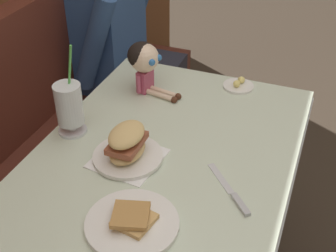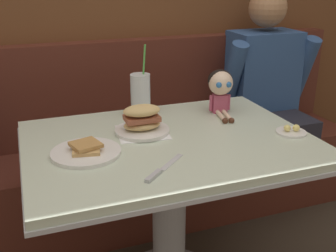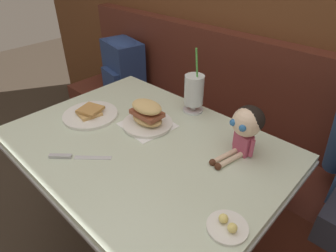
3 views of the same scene
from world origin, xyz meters
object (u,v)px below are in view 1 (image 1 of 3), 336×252
Objects in this scene: butter_saucer at (239,85)px; seated_doll at (144,60)px; toast_plate at (132,222)px; diner_patron at (116,30)px; sandwich_plate at (127,147)px; milkshake_glass at (69,106)px; butter_knife at (235,197)px.

seated_doll reaches higher than butter_saucer.
toast_plate is 0.31× the size of diner_patron.
sandwich_plate is at bearing 27.58° from toast_plate.
seated_doll is (-0.15, 0.33, 0.12)m from butter_saucer.
diner_patron is (0.48, 0.37, -0.13)m from seated_doll.
diner_patron is (1.13, 0.61, -0.01)m from toast_plate.
seated_doll reaches higher than toast_plate.
sandwich_plate is at bearing -105.29° from milkshake_glass.
seated_doll is at bearing -19.47° from milkshake_glass.
diner_patron reaches higher than sandwich_plate.
toast_plate is at bearing -130.45° from milkshake_glass.
milkshake_glass reaches higher than butter_knife.
diner_patron reaches higher than milkshake_glass.
toast_plate reaches higher than butter_saucer.
seated_doll reaches higher than butter_knife.
sandwich_plate reaches higher than toast_plate.
milkshake_glass reaches higher than toast_plate.
toast_plate is 1.13× the size of sandwich_plate.
sandwich_plate is 1.18× the size of butter_knife.
milkshake_glass is at bearing 49.55° from toast_plate.
seated_doll is 0.28× the size of diner_patron.
butter_saucer is at bearing -115.01° from diner_patron.
milkshake_glass is 1.68× the size of butter_knife.
seated_doll reaches higher than sandwich_plate.
diner_patron is (0.82, 0.25, -0.10)m from milkshake_glass.
butter_saucer is at bearing -42.43° from milkshake_glass.
butter_saucer is at bearing 13.00° from butter_knife.
diner_patron is at bearing 28.46° from toast_plate.
milkshake_glass is 0.36m from seated_doll.
butter_saucer is 0.53× the size of seated_doll.
milkshake_glass is 0.39× the size of diner_patron.
sandwich_plate is 0.43m from seated_doll.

